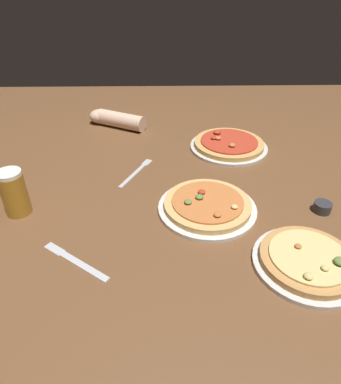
{
  "coord_description": "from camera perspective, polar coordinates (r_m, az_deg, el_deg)",
  "views": [
    {
      "loc": [
        -0.02,
        -0.91,
        0.64
      ],
      "look_at": [
        0.0,
        0.0,
        0.02
      ],
      "focal_mm": 31.76,
      "sensor_mm": 36.0,
      "label": 1
    }
  ],
  "objects": [
    {
      "name": "ramekin_sauce",
      "position": [
        1.15,
        24.14,
        -2.34
      ],
      "size": [
        0.05,
        0.05,
        0.03
      ],
      "primitive_type": "cylinder",
      "color": "#333338",
      "rests_on": "ground_plane"
    },
    {
      "name": "beer_mug_dark",
      "position": [
        1.12,
        -24.89,
        -0.05
      ],
      "size": [
        0.11,
        0.11,
        0.14
      ],
      "color": "#B27A23",
      "rests_on": "ground_plane"
    },
    {
      "name": "fork_left",
      "position": [
        1.26,
        -5.74,
        3.43
      ],
      "size": [
        0.11,
        0.2,
        0.01
      ],
      "color": "silver",
      "rests_on": "ground_plane"
    },
    {
      "name": "pizza_plate_far",
      "position": [
        1.43,
        9.74,
        7.84
      ],
      "size": [
        0.32,
        0.32,
        0.05
      ],
      "color": "silver",
      "rests_on": "ground_plane"
    },
    {
      "name": "diner_arm",
      "position": [
        1.63,
        -9.4,
        12.01
      ],
      "size": [
        0.27,
        0.18,
        0.07
      ],
      "color": "beige",
      "rests_on": "ground_plane"
    },
    {
      "name": "ground_plane",
      "position": [
        1.13,
        0.0,
        -1.47
      ],
      "size": [
        2.4,
        2.4,
        0.03
      ],
      "primitive_type": "cube",
      "color": "brown"
    },
    {
      "name": "pizza_plate_side",
      "position": [
        0.94,
        22.06,
        -10.67
      ],
      "size": [
        0.27,
        0.27,
        0.05
      ],
      "color": "silver",
      "rests_on": "ground_plane"
    },
    {
      "name": "knife_right",
      "position": [
        0.93,
        -15.73,
        -11.04
      ],
      "size": [
        0.19,
        0.15,
        0.01
      ],
      "color": "silver",
      "rests_on": "ground_plane"
    },
    {
      "name": "pizza_plate_near",
      "position": [
        1.06,
        6.2,
        -2.3
      ],
      "size": [
        0.31,
        0.31,
        0.05
      ],
      "color": "silver",
      "rests_on": "ground_plane"
    }
  ]
}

